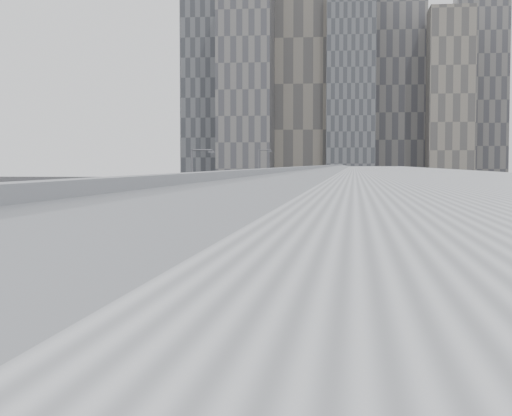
% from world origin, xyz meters
% --- Properties ---
extents(ground, '(800.00, 800.00, 0.00)m').
position_xyz_m(ground, '(0.00, 0.00, 0.00)').
color(ground, black).
rests_on(ground, ground).
extents(sidewalk, '(10.00, 170.00, 0.12)m').
position_xyz_m(sidewalk, '(9.00, 55.00, 0.06)').
color(sidewalk, gray).
rests_on(sidewalk, ground).
extents(lane_line, '(0.12, 160.00, 0.02)m').
position_xyz_m(lane_line, '(-1.50, 55.00, 0.01)').
color(lane_line, gold).
rests_on(lane_line, ground).
extents(depot, '(12.45, 160.40, 7.20)m').
position_xyz_m(depot, '(12.99, 55.00, 3.51)').
color(depot, gray).
rests_on(depot, ground).
extents(skyline, '(145.00, 64.00, 120.00)m').
position_xyz_m(skyline, '(-2.90, 324.16, 50.85)').
color(skyline, slate).
rests_on(skyline, ground).
extents(bus_0, '(3.23, 12.97, 3.76)m').
position_xyz_m(bus_0, '(1.76, 4.87, 1.59)').
color(bus_0, '#9C9FA6').
rests_on(bus_0, ground).
extents(bus_1, '(3.85, 13.28, 3.83)m').
position_xyz_m(bus_1, '(2.39, 21.20, 1.62)').
color(bus_1, '#151C30').
rests_on(bus_1, ground).
extents(bus_2, '(3.80, 13.16, 3.79)m').
position_xyz_m(bus_2, '(1.96, 35.18, 1.60)').
color(bus_2, white).
rests_on(bus_2, ground).
extents(bus_3, '(3.58, 12.24, 3.53)m').
position_xyz_m(bus_3, '(1.65, 47.29, 1.49)').
color(bus_3, gray).
rests_on(bus_3, ground).
extents(bus_4, '(3.75, 12.49, 3.60)m').
position_xyz_m(bus_4, '(2.74, 60.39, 1.52)').
color(bus_4, silver).
rests_on(bus_4, ground).
extents(bus_5, '(3.01, 12.16, 3.52)m').
position_xyz_m(bus_5, '(2.43, 75.79, 1.49)').
color(bus_5, black).
rests_on(bus_5, ground).
extents(bus_6, '(3.38, 13.88, 4.03)m').
position_xyz_m(bus_6, '(2.08, 91.04, 1.70)').
color(bus_6, white).
rests_on(bus_6, ground).
extents(bus_7, '(3.47, 13.46, 3.90)m').
position_xyz_m(bus_7, '(2.67, 103.69, 1.65)').
color(bus_7, slate).
rests_on(bus_7, ground).
extents(bus_8, '(2.73, 12.15, 3.55)m').
position_xyz_m(bus_8, '(2.47, 116.82, 1.50)').
color(bus_8, silver).
rests_on(bus_8, ground).
extents(bus_9, '(3.22, 12.56, 3.63)m').
position_xyz_m(bus_9, '(2.06, 132.27, 1.53)').
color(bus_9, black).
rests_on(bus_9, ground).
extents(bus_10, '(3.89, 13.98, 4.03)m').
position_xyz_m(bus_10, '(2.13, 145.84, 1.70)').
color(bus_10, silver).
rests_on(bus_10, ground).
extents(tree_0, '(1.24, 1.24, 3.50)m').
position_xyz_m(tree_0, '(6.18, 4.85, 2.81)').
color(tree_0, black).
rests_on(tree_0, ground).
extents(tree_1, '(2.88, 2.88, 5.13)m').
position_xyz_m(tree_1, '(5.36, 28.82, 3.68)').
color(tree_1, black).
rests_on(tree_1, ground).
extents(tree_2, '(1.64, 1.64, 4.61)m').
position_xyz_m(tree_2, '(5.98, 58.11, 3.73)').
color(tree_2, black).
rests_on(tree_2, ground).
extents(tree_3, '(1.04, 1.04, 3.84)m').
position_xyz_m(tree_3, '(6.28, 76.40, 3.18)').
color(tree_3, black).
rests_on(tree_3, ground).
extents(tree_4, '(2.86, 2.86, 5.28)m').
position_xyz_m(tree_4, '(5.37, 105.30, 3.84)').
color(tree_4, black).
rests_on(tree_4, ground).
extents(tree_5, '(1.50, 1.50, 4.53)m').
position_xyz_m(tree_5, '(6.05, 124.18, 3.71)').
color(tree_5, black).
rests_on(tree_5, ground).
extents(street_lamp_near, '(2.04, 0.22, 8.60)m').
position_xyz_m(street_lamp_near, '(-4.24, 44.77, 4.99)').
color(street_lamp_near, '#59595E').
rests_on(street_lamp_near, ground).
extents(street_lamp_far, '(2.04, 0.22, 9.40)m').
position_xyz_m(street_lamp_far, '(-4.14, 91.38, 5.39)').
color(street_lamp_far, '#59595E').
rests_on(street_lamp_far, ground).
extents(shipping_container, '(4.75, 6.76, 2.61)m').
position_xyz_m(shipping_container, '(-6.45, 116.04, 1.31)').
color(shipping_container, '#133F17').
rests_on(shipping_container, ground).
extents(suv, '(4.60, 6.39, 1.61)m').
position_xyz_m(suv, '(-3.04, 133.45, 0.81)').
color(suv, black).
rests_on(suv, ground).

